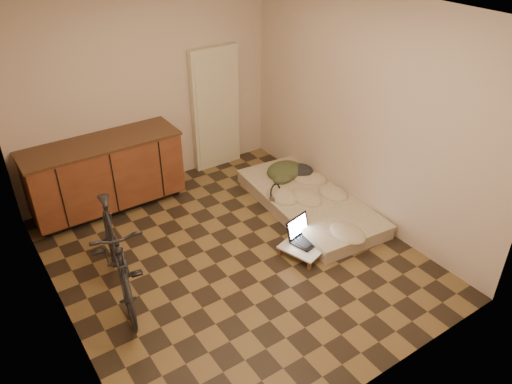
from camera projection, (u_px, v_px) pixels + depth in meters
room_shell at (230, 150)px, 4.77m from camera, size 3.50×4.00×2.60m
cabinets at (105, 175)px, 6.05m from camera, size 1.84×0.62×0.91m
appliance_panel at (215, 109)px, 6.83m from camera, size 0.70×0.10×1.70m
bicycle at (115, 249)px, 4.71m from camera, size 0.77×1.69×1.05m
futon at (309, 202)px, 6.23m from camera, size 1.15×2.12×0.18m
clothing_pile at (290, 167)px, 6.61m from camera, size 0.58×0.50×0.22m
headphones at (275, 192)px, 6.11m from camera, size 0.32×0.31×0.17m
lap_desk at (311, 240)px, 5.53m from camera, size 0.79×0.63×0.11m
laptop at (304, 235)px, 5.51m from camera, size 0.41×0.38×0.24m
mouse at (323, 231)px, 5.63m from camera, size 0.08×0.11×0.04m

